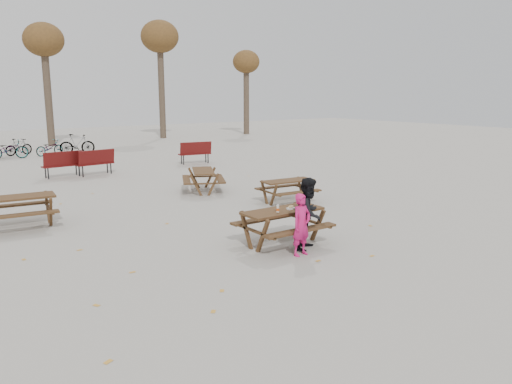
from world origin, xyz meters
TOP-DOWN VIEW (x-y plane):
  - ground at (0.00, 0.00)m, footprint 80.00×80.00m
  - main_picnic_table at (0.00, 0.00)m, footprint 1.80×1.45m
  - food_tray at (0.17, -0.07)m, footprint 0.18×0.11m
  - bread_roll at (0.17, -0.07)m, footprint 0.14×0.06m
  - soda_bottle at (-0.23, -0.12)m, footprint 0.07×0.07m
  - child at (-0.15, -0.80)m, footprint 0.50×0.36m
  - adult at (0.27, -0.54)m, footprint 0.93×0.87m
  - picnic_table_east at (2.75, 3.25)m, footprint 1.69×1.41m
  - picnic_table_north at (-4.49, 4.76)m, footprint 1.97×1.65m
  - picnic_table_far at (1.51, 6.19)m, footprint 1.95×2.10m
  - park_bench_row at (-0.69, 12.16)m, footprint 11.43×1.75m
  - bicycle_row at (-2.20, 19.67)m, footprint 7.96×2.33m
  - tree_row at (0.90, 25.15)m, footprint 32.17×3.52m
  - fallen_leaves at (0.50, 2.50)m, footprint 11.00×11.00m

SIDE VIEW (x-z plane):
  - ground at x=0.00m, z-range 0.00..0.00m
  - fallen_leaves at x=0.50m, z-range 0.00..0.01m
  - picnic_table_east at x=2.75m, z-range 0.00..0.68m
  - picnic_table_far at x=1.51m, z-range 0.00..0.72m
  - picnic_table_north at x=-4.49m, z-range 0.00..0.79m
  - bicycle_row at x=-2.20m, z-range -0.06..1.05m
  - park_bench_row at x=-0.69m, z-range 0.00..1.03m
  - main_picnic_table at x=0.00m, z-range 0.20..0.97m
  - child at x=-0.15m, z-range 0.00..1.27m
  - adult at x=0.27m, z-range 0.00..1.52m
  - food_tray at x=0.17m, z-range 0.78..0.81m
  - bread_roll at x=0.17m, z-range 0.81..0.86m
  - soda_bottle at x=-0.23m, z-range 0.76..0.93m
  - tree_row at x=0.90m, z-range 2.06..10.32m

